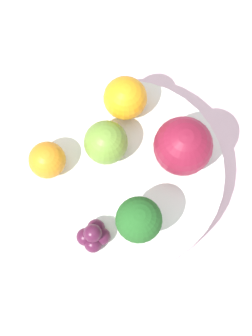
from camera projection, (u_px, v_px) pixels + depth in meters
name	position (u px, v px, depth m)	size (l,w,h in m)	color
ground_plane	(126.00, 183.00, 0.66)	(6.00, 6.00, 0.00)	gray
table_surface	(126.00, 181.00, 0.65)	(1.20, 1.20, 0.02)	silver
bowl	(126.00, 175.00, 0.62)	(0.21, 0.21, 0.03)	white
broccoli	(139.00, 220.00, 0.55)	(0.05, 0.05, 0.07)	#8CB76B
apple_red	(106.00, 142.00, 0.59)	(0.05, 0.05, 0.05)	olive
apple_green	(183.00, 146.00, 0.58)	(0.06, 0.06, 0.06)	maroon
orange_front	(125.00, 98.00, 0.61)	(0.05, 0.05, 0.05)	orange
orange_back	(48.00, 157.00, 0.59)	(0.04, 0.04, 0.04)	orange
grape_cluster	(94.00, 236.00, 0.57)	(0.04, 0.04, 0.03)	#511938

